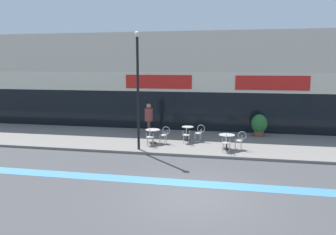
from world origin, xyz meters
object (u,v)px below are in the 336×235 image
(cafe_chair_1_near, at_px, (186,134))
(cafe_chair_1_side, at_px, (199,132))
(bistro_table_0, at_px, (153,133))
(bistro_table_1, at_px, (188,131))
(cafe_chair_2_side, at_px, (240,139))
(cafe_chair_0_side, at_px, (164,134))
(planter_pot, at_px, (259,125))
(bistro_table_2, at_px, (227,139))
(cafe_chair_0_near, at_px, (150,136))
(cafe_chair_2_near, at_px, (226,141))
(pedestrian_near_end, at_px, (149,117))
(lamp_post, at_px, (138,83))

(cafe_chair_1_near, height_order, cafe_chair_1_side, same)
(bistro_table_0, height_order, bistro_table_1, bistro_table_1)
(cafe_chair_2_side, bearing_deg, cafe_chair_0_side, -4.69)
(cafe_chair_2_side, height_order, planter_pot, planter_pot)
(bistro_table_2, relative_size, cafe_chair_0_near, 0.85)
(cafe_chair_0_near, xyz_separation_m, cafe_chair_1_near, (1.73, 0.83, 0.00))
(cafe_chair_0_near, bearing_deg, cafe_chair_2_side, -94.82)
(cafe_chair_1_side, distance_m, cafe_chair_2_side, 2.49)
(bistro_table_2, relative_size, cafe_chair_2_near, 0.85)
(bistro_table_2, bearing_deg, pedestrian_near_end, 152.63)
(cafe_chair_0_near, xyz_separation_m, cafe_chair_1_side, (2.35, 1.45, 0.00))
(cafe_chair_1_side, xyz_separation_m, cafe_chair_2_side, (2.09, -1.35, 0.00))
(cafe_chair_2_near, xyz_separation_m, lamp_post, (-4.17, -0.24, 2.67))
(cafe_chair_0_near, bearing_deg, lamp_post, 147.79)
(cafe_chair_2_near, distance_m, lamp_post, 4.96)
(bistro_table_1, relative_size, cafe_chair_0_side, 0.86)
(bistro_table_0, bearing_deg, bistro_table_1, 25.69)
(bistro_table_0, relative_size, lamp_post, 0.14)
(cafe_chair_1_near, relative_size, cafe_chair_2_near, 1.00)
(cafe_chair_0_near, bearing_deg, bistro_table_0, -5.41)
(cafe_chair_0_near, relative_size, cafe_chair_1_side, 1.00)
(bistro_table_1, xyz_separation_m, cafe_chair_0_near, (-1.72, -1.46, -0.03))
(cafe_chair_0_side, distance_m, planter_pot, 5.65)
(cafe_chair_0_near, xyz_separation_m, cafe_chair_0_side, (0.62, 0.62, 0.00))
(bistro_table_1, xyz_separation_m, bistro_table_2, (2.09, -1.35, -0.03))
(bistro_table_2, relative_size, lamp_post, 0.14)
(cafe_chair_0_near, height_order, planter_pot, planter_pot)
(bistro_table_0, distance_m, planter_pot, 6.20)
(cafe_chair_2_side, bearing_deg, bistro_table_2, 2.59)
(bistro_table_1, bearing_deg, cafe_chair_0_near, -139.74)
(cafe_chair_1_near, relative_size, cafe_chair_1_side, 1.00)
(cafe_chair_1_near, relative_size, cafe_chair_2_side, 1.00)
(bistro_table_1, height_order, cafe_chair_0_near, cafe_chair_0_near)
(bistro_table_0, bearing_deg, cafe_chair_2_near, -16.70)
(bistro_table_2, distance_m, cafe_chair_2_near, 0.63)
(cafe_chair_0_side, height_order, cafe_chair_2_near, same)
(cafe_chair_0_near, distance_m, cafe_chair_1_near, 1.92)
(bistro_table_2, bearing_deg, cafe_chair_1_near, 160.82)
(bistro_table_1, bearing_deg, cafe_chair_1_side, -0.49)
(cafe_chair_1_side, bearing_deg, bistro_table_1, 3.53)
(bistro_table_2, bearing_deg, bistro_table_1, 147.20)
(pedestrian_near_end, bearing_deg, lamp_post, 85.12)
(bistro_table_2, distance_m, planter_pot, 3.67)
(cafe_chair_0_side, bearing_deg, cafe_chair_1_near, -161.82)
(bistro_table_0, bearing_deg, cafe_chair_1_near, 6.76)
(planter_pot, distance_m, pedestrian_near_end, 6.33)
(bistro_table_1, xyz_separation_m, cafe_chair_2_side, (2.72, -1.35, -0.03))
(cafe_chair_0_side, bearing_deg, pedestrian_near_end, -47.34)
(cafe_chair_0_side, bearing_deg, planter_pot, -144.18)
(cafe_chair_2_near, distance_m, planter_pot, 4.23)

